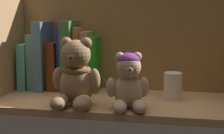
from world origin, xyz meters
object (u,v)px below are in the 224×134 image
Objects in this scene: book_1 at (38,61)px; teddy_bear_larger at (76,77)px; book_5 at (72,55)px; pillar_candle at (173,86)px; book_2 at (46,55)px; teddy_bear_smaller at (129,82)px; book_0 at (30,65)px; book_3 at (56,65)px; book_7 at (87,61)px; book_8 at (96,63)px; book_6 at (80,59)px; book_4 at (64,58)px.

teddy_bear_larger is at bearing -43.77° from book_1.
pillar_candle is (32.71, -6.90, -7.36)cm from book_5.
book_2 is 1.50× the size of teddy_bear_smaller.
book_0 is 28.31cm from teddy_bear_larger.
book_3 is 11.10cm from book_7.
book_5 is at bearing 0.00° from book_0.
book_3 is at bearing 180.00° from book_7.
teddy_bear_smaller is (14.35, -0.43, -0.84)cm from teddy_bear_larger.
book_8 is at bearing 0.00° from book_2.
book_7 is (5.22, 0.00, -1.69)cm from book_5.
teddy_bear_larger is 2.36× the size of pillar_candle.
book_2 reaches higher than pillar_candle.
book_1 is 0.89× the size of book_6.
book_0 is 48.28cm from pillar_candle.
book_2 is 43.07cm from pillar_candle.
book_2 reaches higher than book_1.
book_8 is at bearing 0.00° from book_5.
book_4 is at bearing 0.00° from book_3.
teddy_bear_larger is at bearing -69.41° from book_5.
book_8 is 26.12cm from pillar_candle.
pillar_candle is (41.89, -6.90, -7.22)cm from book_2.
book_4 is 10.96cm from book_8.
book_0 is 40.58cm from teddy_bear_smaller.
book_5 is at bearing 180.00° from book_7.
pillar_candle is at bearing -15.60° from book_8.
book_1 reaches higher than book_0.
book_8 is (20.10, 0.00, -0.29)cm from book_1.
book_8 is at bearing 86.26° from teddy_bear_larger.
book_6 is at bearing 180.00° from book_7.
book_4 reaches higher than book_3.
book_4 is 36.80cm from pillar_candle.
book_4 is 1.02× the size of book_6.
book_3 is at bearing 180.00° from book_6.
pillar_candle is at bearing -8.76° from book_1.
teddy_bear_larger is at bearing -39.81° from book_0.
book_7 is 1.04× the size of teddy_bear_larger.
book_3 reaches higher than pillar_candle.
pillar_candle is (27.50, -6.90, -5.67)cm from book_7.
book_2 reaches higher than book_3.
teddy_bear_smaller is 1.90× the size of pillar_candle.
teddy_bear_smaller is (18.38, -18.55, -3.20)cm from book_6.
book_6 is (11.96, 0.00, -0.89)cm from book_2.
teddy_bear_smaller is at bearing -54.64° from book_8.
book_5 is at bearing 168.08° from pillar_candle.
book_2 is 2.85× the size of pillar_candle.
pillar_candle is (11.56, 11.65, -3.13)cm from teddy_bear_smaller.
book_1 is 0.98× the size of teddy_bear_larger.
book_1 reaches higher than pillar_candle.
book_6 is 2.62× the size of pillar_candle.
book_6 reaches higher than teddy_bear_larger.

